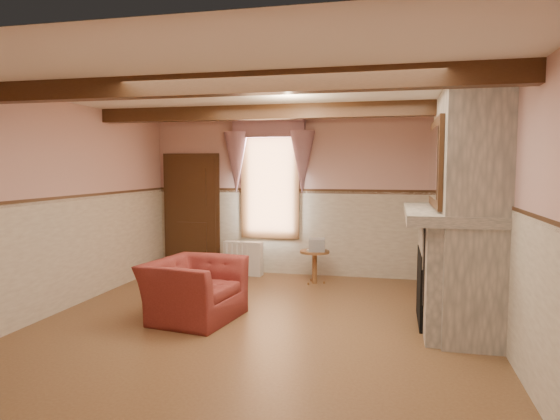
% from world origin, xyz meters
% --- Properties ---
extents(floor, '(5.50, 6.00, 0.01)m').
position_xyz_m(floor, '(0.00, 0.00, 0.00)').
color(floor, brown).
rests_on(floor, ground).
extents(ceiling, '(5.50, 6.00, 0.01)m').
position_xyz_m(ceiling, '(0.00, 0.00, 2.80)').
color(ceiling, silver).
rests_on(ceiling, wall_back).
extents(wall_back, '(5.50, 0.02, 2.80)m').
position_xyz_m(wall_back, '(0.00, 3.00, 1.40)').
color(wall_back, tan).
rests_on(wall_back, floor).
extents(wall_front, '(5.50, 0.02, 2.80)m').
position_xyz_m(wall_front, '(0.00, -3.00, 1.40)').
color(wall_front, tan).
rests_on(wall_front, floor).
extents(wall_left, '(0.02, 6.00, 2.80)m').
position_xyz_m(wall_left, '(-2.75, 0.00, 1.40)').
color(wall_left, tan).
rests_on(wall_left, floor).
extents(wall_right, '(0.02, 6.00, 2.80)m').
position_xyz_m(wall_right, '(2.75, 0.00, 1.40)').
color(wall_right, tan).
rests_on(wall_right, floor).
extents(wainscot, '(5.50, 6.00, 1.50)m').
position_xyz_m(wainscot, '(0.00, 0.00, 0.75)').
color(wainscot, beige).
rests_on(wainscot, floor).
extents(chair_rail, '(5.50, 6.00, 0.08)m').
position_xyz_m(chair_rail, '(0.00, 0.00, 1.50)').
color(chair_rail, black).
rests_on(chair_rail, wainscot).
extents(firebox, '(0.20, 0.95, 0.90)m').
position_xyz_m(firebox, '(2.00, 0.60, 0.45)').
color(firebox, black).
rests_on(firebox, floor).
extents(armchair, '(1.18, 1.30, 0.75)m').
position_xyz_m(armchair, '(-0.87, 0.08, 0.38)').
color(armchair, maroon).
rests_on(armchair, floor).
extents(side_table, '(0.60, 0.60, 0.55)m').
position_xyz_m(side_table, '(0.32, 2.34, 0.28)').
color(side_table, brown).
rests_on(side_table, floor).
extents(book_stack, '(0.30, 0.35, 0.20)m').
position_xyz_m(book_stack, '(0.36, 2.33, 0.65)').
color(book_stack, '#B7AD8C').
rests_on(book_stack, side_table).
extents(radiator, '(0.71, 0.23, 0.60)m').
position_xyz_m(radiator, '(-1.03, 2.70, 0.30)').
color(radiator, silver).
rests_on(radiator, floor).
extents(bowl, '(0.36, 0.36, 0.09)m').
position_xyz_m(bowl, '(2.24, 0.43, 1.46)').
color(bowl, brown).
rests_on(bowl, mantel).
extents(mantel_clock, '(0.14, 0.24, 0.20)m').
position_xyz_m(mantel_clock, '(2.24, 1.26, 1.52)').
color(mantel_clock, black).
rests_on(mantel_clock, mantel).
extents(oil_lamp, '(0.11, 0.11, 0.28)m').
position_xyz_m(oil_lamp, '(2.24, 0.84, 1.56)').
color(oil_lamp, '#C88B38').
rests_on(oil_lamp, mantel).
extents(candle_red, '(0.06, 0.06, 0.16)m').
position_xyz_m(candle_red, '(2.24, -0.19, 1.50)').
color(candle_red, '#A61425').
rests_on(candle_red, mantel).
extents(jar_yellow, '(0.06, 0.06, 0.12)m').
position_xyz_m(jar_yellow, '(2.24, 0.13, 1.48)').
color(jar_yellow, yellow).
rests_on(jar_yellow, mantel).
extents(fireplace, '(0.85, 2.00, 2.80)m').
position_xyz_m(fireplace, '(2.42, 0.60, 1.40)').
color(fireplace, gray).
rests_on(fireplace, floor).
extents(mantel, '(1.05, 2.05, 0.12)m').
position_xyz_m(mantel, '(2.24, 0.60, 1.36)').
color(mantel, gray).
rests_on(mantel, fireplace).
extents(overmantel_mirror, '(0.06, 1.44, 1.04)m').
position_xyz_m(overmantel_mirror, '(2.06, 0.60, 1.97)').
color(overmantel_mirror, silver).
rests_on(overmantel_mirror, fireplace).
extents(door, '(1.10, 0.10, 2.10)m').
position_xyz_m(door, '(-2.10, 2.94, 1.05)').
color(door, black).
rests_on(door, floor).
extents(window, '(1.06, 0.08, 2.02)m').
position_xyz_m(window, '(-0.60, 2.97, 1.65)').
color(window, white).
rests_on(window, wall_back).
extents(window_drapes, '(1.30, 0.14, 1.40)m').
position_xyz_m(window_drapes, '(-0.60, 2.88, 2.25)').
color(window_drapes, gray).
rests_on(window_drapes, wall_back).
extents(ceiling_beam_front, '(5.50, 0.18, 0.20)m').
position_xyz_m(ceiling_beam_front, '(0.00, -1.20, 2.70)').
color(ceiling_beam_front, black).
rests_on(ceiling_beam_front, ceiling).
extents(ceiling_beam_back, '(5.50, 0.18, 0.20)m').
position_xyz_m(ceiling_beam_back, '(0.00, 1.20, 2.70)').
color(ceiling_beam_back, black).
rests_on(ceiling_beam_back, ceiling).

